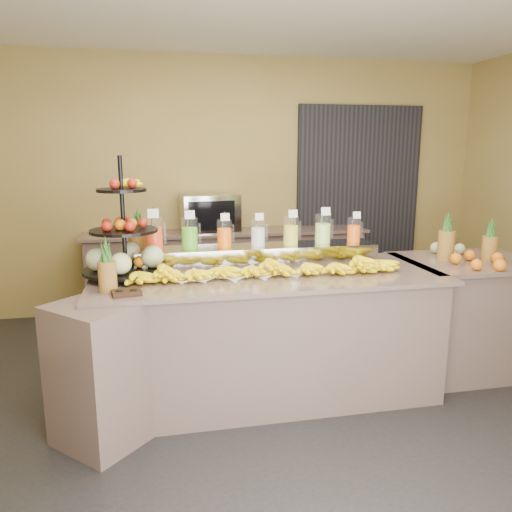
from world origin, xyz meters
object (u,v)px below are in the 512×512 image
object	(u,v)px
banana_heap	(266,267)
condiment_caddy	(127,293)
oven_warmer	(209,213)
fruit_stand	(130,246)
right_fruit_pile	(473,254)
pitcher_tray	(258,255)

from	to	relation	value
banana_heap	condiment_caddy	size ratio (longest dim) A/B	11.52
banana_heap	condiment_caddy	bearing A→B (deg)	-162.38
banana_heap	oven_warmer	size ratio (longest dim) A/B	3.31
fruit_stand	right_fruit_pile	size ratio (longest dim) A/B	1.87
banana_heap	fruit_stand	bearing A→B (deg)	169.74
condiment_caddy	banana_heap	bearing A→B (deg)	17.62
pitcher_tray	condiment_caddy	distance (m)	1.15
fruit_stand	condiment_caddy	distance (m)	0.51
banana_heap	condiment_caddy	distance (m)	1.00
fruit_stand	banana_heap	bearing A→B (deg)	-30.15
oven_warmer	condiment_caddy	bearing A→B (deg)	-113.27
condiment_caddy	right_fruit_pile	xyz separation A→B (m)	(2.62, 0.35, 0.06)
right_fruit_pile	condiment_caddy	bearing A→B (deg)	-172.49
pitcher_tray	oven_warmer	bearing A→B (deg)	96.20
pitcher_tray	banana_heap	xyz separation A→B (m)	(-0.01, -0.33, -0.01)
fruit_stand	right_fruit_pile	distance (m)	2.61
banana_heap	fruit_stand	size ratio (longest dim) A/B	2.39
fruit_stand	oven_warmer	xyz separation A→B (m)	(0.76, 1.83, -0.01)
pitcher_tray	fruit_stand	size ratio (longest dim) A/B	2.21
right_fruit_pile	oven_warmer	distance (m)	2.69
pitcher_tray	condiment_caddy	world-z (taller)	pitcher_tray
right_fruit_pile	oven_warmer	size ratio (longest dim) A/B	0.74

